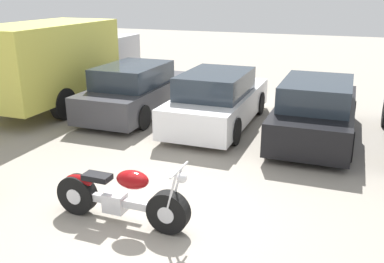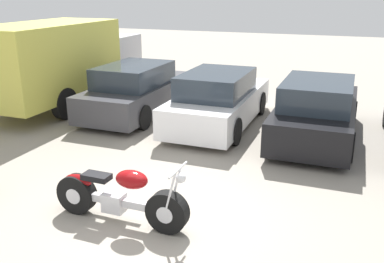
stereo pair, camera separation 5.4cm
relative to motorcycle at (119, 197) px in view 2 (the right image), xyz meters
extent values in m
plane|color=gray|center=(0.53, 0.39, -0.42)|extent=(60.00, 60.00, 0.00)
cylinder|color=black|center=(0.82, -0.01, -0.09)|extent=(0.65, 0.21, 0.65)
cylinder|color=silver|center=(0.82, -0.01, -0.09)|extent=(0.26, 0.22, 0.26)
cylinder|color=black|center=(-0.78, 0.01, -0.09)|extent=(0.65, 0.21, 0.65)
cylinder|color=silver|center=(-0.78, 0.01, -0.09)|extent=(0.26, 0.22, 0.26)
cube|color=silver|center=(0.02, 0.00, -0.08)|extent=(1.23, 0.13, 0.12)
cube|color=silver|center=(-0.09, 0.00, -0.11)|extent=(0.34, 0.24, 0.30)
ellipsoid|color=maroon|center=(0.24, -0.01, 0.34)|extent=(0.52, 0.34, 0.28)
cube|color=black|center=(-0.38, 0.00, 0.28)|extent=(0.44, 0.25, 0.09)
ellipsoid|color=maroon|center=(-0.73, 0.01, 0.15)|extent=(0.48, 0.21, 0.20)
cylinder|color=silver|center=(0.91, -0.11, 0.26)|extent=(0.22, 0.04, 0.72)
cylinder|color=silver|center=(0.91, 0.07, 0.26)|extent=(0.22, 0.04, 0.72)
cylinder|color=silver|center=(1.00, -0.02, 0.62)|extent=(0.04, 0.62, 0.03)
sphere|color=silver|center=(1.04, -0.02, 0.50)|extent=(0.15, 0.15, 0.15)
cylinder|color=silver|center=(-0.31, 0.14, -0.21)|extent=(1.23, 0.10, 0.08)
cube|color=#3D3D42|center=(-2.58, 5.62, 0.10)|extent=(1.74, 4.43, 0.72)
cube|color=#28333D|center=(-2.58, 5.36, 0.75)|extent=(1.53, 2.30, 0.57)
cylinder|color=black|center=(-3.40, 7.00, -0.09)|extent=(0.20, 0.65, 0.65)
cylinder|color=black|center=(-1.77, 7.00, -0.09)|extent=(0.20, 0.65, 0.65)
cylinder|color=black|center=(-3.40, 4.25, -0.09)|extent=(0.20, 0.65, 0.65)
cylinder|color=black|center=(-1.77, 4.25, -0.09)|extent=(0.20, 0.65, 0.65)
cube|color=white|center=(-0.08, 5.37, 0.10)|extent=(1.74, 4.43, 0.72)
cube|color=#28333D|center=(-0.08, 5.10, 0.75)|extent=(1.53, 2.30, 0.57)
cylinder|color=black|center=(-0.89, 6.74, -0.09)|extent=(0.20, 0.65, 0.65)
cylinder|color=black|center=(0.74, 6.74, -0.09)|extent=(0.20, 0.65, 0.65)
cylinder|color=black|center=(-0.89, 4.00, -0.09)|extent=(0.20, 0.65, 0.65)
cylinder|color=black|center=(0.74, 4.00, -0.09)|extent=(0.20, 0.65, 0.65)
cube|color=black|center=(2.43, 5.21, 0.10)|extent=(1.74, 4.43, 0.72)
cube|color=#28333D|center=(2.43, 4.95, 0.75)|extent=(1.53, 2.30, 0.57)
cylinder|color=black|center=(1.62, 6.58, -0.09)|extent=(0.20, 0.65, 0.65)
cylinder|color=black|center=(3.24, 6.58, -0.09)|extent=(0.20, 0.65, 0.65)
cylinder|color=black|center=(1.62, 3.84, -0.09)|extent=(0.20, 0.65, 0.65)
cylinder|color=black|center=(3.24, 3.84, -0.09)|extent=(0.20, 0.65, 0.65)
cube|color=#CCC64C|center=(-5.21, 5.00, 1.08)|extent=(2.13, 4.61, 2.07)
cube|color=#B2B2B7|center=(-5.21, 8.12, 0.77)|extent=(2.05, 1.62, 1.45)
cylinder|color=black|center=(-6.19, 8.12, 0.02)|extent=(0.24, 0.88, 0.88)
cylinder|color=black|center=(-4.22, 8.12, 0.02)|extent=(0.24, 0.88, 0.88)
cylinder|color=black|center=(-6.19, 4.31, 0.02)|extent=(0.24, 0.88, 0.88)
cylinder|color=black|center=(-4.22, 4.31, 0.02)|extent=(0.24, 0.88, 0.88)
camera|label=1|loc=(3.12, -5.14, 3.04)|focal=40.00mm
camera|label=2|loc=(3.17, -5.12, 3.04)|focal=40.00mm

